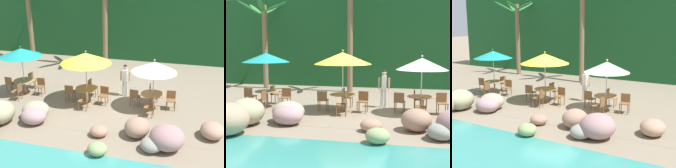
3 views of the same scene
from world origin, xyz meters
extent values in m
plane|color=gray|center=(0.00, 0.00, 0.00)|extent=(120.00, 120.00, 0.00)
cube|color=gray|center=(0.00, 0.00, 0.00)|extent=(18.00, 5.20, 0.01)
cube|color=#194C23|center=(0.00, 9.00, 3.00)|extent=(28.00, 2.40, 6.00)
ellipsoid|color=tan|center=(-2.09, -2.07, 0.38)|extent=(1.19, 1.10, 0.76)
ellipsoid|color=tan|center=(-3.35, -2.84, 0.47)|extent=(1.23, 1.35, 0.94)
ellipsoid|color=gray|center=(3.14, -3.23, 0.25)|extent=(0.80, 0.81, 0.50)
ellipsoid|color=#A78285|center=(-1.93, -2.53, 0.34)|extent=(1.09, 0.98, 0.69)
ellipsoid|color=tan|center=(5.27, -1.74, 0.30)|extent=(0.90, 1.04, 0.61)
ellipsoid|color=#8BA165|center=(1.35, -3.97, 0.23)|extent=(0.71, 0.66, 0.46)
ellipsoid|color=#A27A63|center=(2.46, -2.39, 0.37)|extent=(0.99, 1.04, 0.74)
ellipsoid|color=#A77B7A|center=(3.64, -2.95, 0.45)|extent=(1.27, 1.25, 0.90)
ellipsoid|color=#A87A63|center=(1.03, -2.76, 0.20)|extent=(0.72, 0.66, 0.41)
cylinder|color=silver|center=(-4.03, 0.25, 1.17)|extent=(0.04, 0.04, 2.34)
cone|color=teal|center=(-4.03, 0.25, 2.24)|extent=(2.11, 2.11, 0.41)
sphere|color=teal|center=(-4.03, 0.25, 2.53)|extent=(0.07, 0.07, 0.07)
cube|color=#A37547|center=(-4.03, 0.25, 0.01)|extent=(0.60, 0.12, 0.03)
cube|color=#A37547|center=(-4.03, 0.25, 0.01)|extent=(0.12, 0.60, 0.03)
cylinder|color=#A37547|center=(-4.03, 0.25, 0.37)|extent=(0.09, 0.09, 0.71)
cylinder|color=#A37547|center=(-4.03, 0.25, 0.72)|extent=(1.10, 1.10, 0.03)
cylinder|color=brown|center=(-2.99, 0.11, 0.23)|extent=(0.04, 0.04, 0.45)
cylinder|color=brown|center=(-3.35, 0.09, 0.23)|extent=(0.04, 0.04, 0.45)
cylinder|color=brown|center=(-3.01, 0.46, 0.23)|extent=(0.04, 0.04, 0.45)
cylinder|color=brown|center=(-3.36, 0.45, 0.23)|extent=(0.04, 0.04, 0.45)
cube|color=brown|center=(-3.18, 0.28, 0.47)|extent=(0.43, 0.43, 0.03)
cube|color=brown|center=(-3.19, 0.48, 0.66)|extent=(0.42, 0.05, 0.42)
cylinder|color=brown|center=(-3.76, 1.26, 0.23)|extent=(0.04, 0.04, 0.45)
cylinder|color=brown|center=(-3.79, 0.90, 0.23)|extent=(0.04, 0.04, 0.45)
cylinder|color=brown|center=(-4.11, 1.29, 0.23)|extent=(0.04, 0.04, 0.45)
cylinder|color=brown|center=(-4.15, 0.93, 0.23)|extent=(0.04, 0.04, 0.45)
cube|color=brown|center=(-3.95, 1.10, 0.47)|extent=(0.46, 0.46, 0.03)
cube|color=brown|center=(-4.15, 1.11, 0.66)|extent=(0.07, 0.42, 0.42)
cylinder|color=brown|center=(-5.04, 0.50, 0.23)|extent=(0.04, 0.04, 0.45)
cylinder|color=brown|center=(-4.69, 0.47, 0.23)|extent=(0.04, 0.04, 0.45)
cylinder|color=brown|center=(-5.07, 0.14, 0.23)|extent=(0.04, 0.04, 0.45)
cylinder|color=brown|center=(-4.71, 0.12, 0.23)|extent=(0.04, 0.04, 0.45)
cube|color=brown|center=(-4.88, 0.31, 0.47)|extent=(0.45, 0.45, 0.03)
cube|color=brown|center=(-4.89, 0.11, 0.66)|extent=(0.42, 0.07, 0.42)
cylinder|color=brown|center=(-4.16, -0.79, 0.23)|extent=(0.04, 0.04, 0.45)
cylinder|color=brown|center=(-4.17, -0.43, 0.23)|extent=(0.04, 0.04, 0.45)
cylinder|color=brown|center=(-3.80, -0.77, 0.23)|extent=(0.04, 0.04, 0.45)
cylinder|color=brown|center=(-3.82, -0.41, 0.23)|extent=(0.04, 0.04, 0.45)
cube|color=brown|center=(-3.99, -0.60, 0.47)|extent=(0.44, 0.44, 0.03)
cube|color=brown|center=(-3.79, -0.59, 0.66)|extent=(0.06, 0.42, 0.42)
cylinder|color=silver|center=(-0.50, 0.09, 1.18)|extent=(0.04, 0.04, 2.35)
cone|color=yellow|center=(-0.50, 0.09, 2.25)|extent=(2.40, 2.40, 0.49)
sphere|color=yellow|center=(-0.50, 0.09, 2.57)|extent=(0.07, 0.07, 0.07)
cube|color=#A37547|center=(-0.50, 0.09, 0.01)|extent=(0.60, 0.12, 0.03)
cube|color=#A37547|center=(-0.50, 0.09, 0.01)|extent=(0.12, 0.60, 0.03)
cylinder|color=#A37547|center=(-0.50, 0.09, 0.37)|extent=(0.09, 0.09, 0.71)
cylinder|color=#A37547|center=(-0.50, 0.09, 0.72)|extent=(1.10, 1.10, 0.03)
cylinder|color=brown|center=(0.51, -0.16, 0.23)|extent=(0.04, 0.04, 0.45)
cylinder|color=brown|center=(0.15, -0.13, 0.23)|extent=(0.04, 0.04, 0.45)
cylinder|color=brown|center=(0.53, 0.20, 0.23)|extent=(0.04, 0.04, 0.45)
cylinder|color=brown|center=(0.18, 0.22, 0.23)|extent=(0.04, 0.04, 0.45)
cube|color=brown|center=(0.34, 0.03, 0.47)|extent=(0.45, 0.45, 0.03)
cube|color=brown|center=(0.36, 0.23, 0.66)|extent=(0.42, 0.07, 0.42)
cylinder|color=brown|center=(-0.27, 1.11, 0.23)|extent=(0.04, 0.04, 0.45)
cylinder|color=brown|center=(-0.29, 0.75, 0.23)|extent=(0.04, 0.04, 0.45)
cylinder|color=brown|center=(-0.62, 1.13, 0.23)|extent=(0.04, 0.04, 0.45)
cylinder|color=brown|center=(-0.64, 0.77, 0.23)|extent=(0.04, 0.04, 0.45)
cube|color=brown|center=(-0.46, 0.94, 0.47)|extent=(0.44, 0.44, 0.03)
cube|color=brown|center=(-0.66, 0.95, 0.66)|extent=(0.06, 0.42, 0.42)
cylinder|color=brown|center=(-1.54, 0.21, 0.23)|extent=(0.04, 0.04, 0.45)
cylinder|color=brown|center=(-1.18, 0.23, 0.23)|extent=(0.04, 0.04, 0.45)
cylinder|color=brown|center=(-1.52, -0.14, 0.23)|extent=(0.04, 0.04, 0.45)
cylinder|color=brown|center=(-1.17, -0.12, 0.23)|extent=(0.04, 0.04, 0.45)
cube|color=brown|center=(-1.35, 0.04, 0.47)|extent=(0.44, 0.44, 0.03)
cube|color=brown|center=(-1.34, -0.15, 0.66)|extent=(0.42, 0.06, 0.42)
cylinder|color=brown|center=(-0.54, -0.95, 0.23)|extent=(0.04, 0.04, 0.45)
cylinder|color=brown|center=(-0.59, -0.60, 0.23)|extent=(0.04, 0.04, 0.45)
cylinder|color=brown|center=(-0.19, -0.90, 0.23)|extent=(0.04, 0.04, 0.45)
cylinder|color=brown|center=(-0.24, -0.55, 0.23)|extent=(0.04, 0.04, 0.45)
cube|color=brown|center=(-0.39, -0.75, 0.47)|extent=(0.47, 0.47, 0.03)
cube|color=brown|center=(-0.19, -0.72, 0.66)|extent=(0.09, 0.42, 0.42)
cylinder|color=silver|center=(2.70, 0.22, 1.07)|extent=(0.04, 0.04, 2.15)
cone|color=white|center=(2.70, 0.22, 2.05)|extent=(2.05, 2.05, 0.48)
sphere|color=white|center=(2.70, 0.22, 2.36)|extent=(0.07, 0.07, 0.07)
cube|color=#A37547|center=(2.70, 0.22, 0.01)|extent=(0.60, 0.12, 0.03)
cube|color=#A37547|center=(2.70, 0.22, 0.01)|extent=(0.12, 0.60, 0.03)
cylinder|color=#A37547|center=(2.70, 0.22, 0.37)|extent=(0.09, 0.09, 0.71)
cylinder|color=#A37547|center=(2.70, 0.22, 0.72)|extent=(1.10, 1.10, 0.03)
cylinder|color=brown|center=(3.74, 0.17, 0.23)|extent=(0.04, 0.04, 0.45)
cylinder|color=brown|center=(3.39, 0.13, 0.23)|extent=(0.04, 0.04, 0.45)
cylinder|color=brown|center=(3.70, 0.52, 0.23)|extent=(0.04, 0.04, 0.45)
cylinder|color=brown|center=(3.34, 0.48, 0.23)|extent=(0.04, 0.04, 0.45)
cube|color=brown|center=(3.54, 0.32, 0.47)|extent=(0.47, 0.47, 0.03)
cube|color=brown|center=(3.52, 0.52, 0.66)|extent=(0.42, 0.08, 0.42)
cylinder|color=brown|center=(2.83, 1.26, 0.23)|extent=(0.04, 0.04, 0.45)
cylinder|color=brown|center=(2.84, 0.90, 0.23)|extent=(0.04, 0.04, 0.45)
cylinder|color=brown|center=(2.47, 1.24, 0.23)|extent=(0.04, 0.04, 0.45)
cylinder|color=brown|center=(2.49, 0.89, 0.23)|extent=(0.04, 0.04, 0.45)
cube|color=brown|center=(2.66, 1.07, 0.47)|extent=(0.44, 0.44, 0.03)
cube|color=brown|center=(2.46, 1.06, 0.66)|extent=(0.06, 0.42, 0.42)
cylinder|color=brown|center=(1.70, 0.55, 0.23)|extent=(0.04, 0.04, 0.45)
cylinder|color=brown|center=(2.06, 0.50, 0.23)|extent=(0.04, 0.04, 0.45)
cylinder|color=brown|center=(1.65, 0.19, 0.23)|extent=(0.04, 0.04, 0.45)
cylinder|color=brown|center=(2.01, 0.14, 0.23)|extent=(0.04, 0.04, 0.45)
cube|color=brown|center=(1.86, 0.34, 0.47)|extent=(0.48, 0.48, 0.03)
cube|color=brown|center=(1.83, 0.15, 0.66)|extent=(0.42, 0.10, 0.42)
cylinder|color=brown|center=(2.48, -0.80, 0.23)|extent=(0.04, 0.04, 0.45)
cylinder|color=brown|center=(2.49, -0.44, 0.23)|extent=(0.04, 0.04, 0.45)
cylinder|color=brown|center=(2.83, -0.81, 0.23)|extent=(0.04, 0.04, 0.45)
cylinder|color=brown|center=(2.85, -0.45, 0.23)|extent=(0.04, 0.04, 0.45)
cube|color=brown|center=(2.66, -0.63, 0.47)|extent=(0.44, 0.44, 0.03)
cube|color=brown|center=(2.86, -0.63, 0.66)|extent=(0.05, 0.42, 0.42)
cylinder|color=brown|center=(-6.91, 6.15, 2.67)|extent=(0.32, 0.32, 5.35)
ellipsoid|color=#2D7A38|center=(-6.05, 5.99, 5.20)|extent=(1.75, 0.67, 0.62)
ellipsoid|color=#2D7A38|center=(-6.76, 7.01, 5.14)|extent=(0.63, 1.70, 0.80)
ellipsoid|color=#2D7A38|center=(-7.66, 6.59, 5.09)|extent=(1.55, 1.12, 0.95)
ellipsoid|color=#2D7A38|center=(-7.57, 5.57, 5.10)|extent=(1.44, 1.32, 0.93)
ellipsoid|color=#2D7A38|center=(-6.67, 5.30, 5.21)|extent=(0.81, 1.75, 0.58)
cylinder|color=brown|center=(-1.22, 5.69, 3.19)|extent=(0.32, 0.32, 6.38)
cylinder|color=white|center=(1.04, 1.32, 0.43)|extent=(0.13, 0.13, 0.86)
cylinder|color=white|center=(1.22, 1.32, 0.43)|extent=(0.13, 0.13, 0.86)
cube|color=silver|center=(1.13, 1.32, 1.15)|extent=(0.21, 0.34, 0.58)
cylinder|color=tan|center=(0.91, 1.32, 1.10)|extent=(0.08, 0.08, 0.50)
cylinder|color=tan|center=(1.35, 1.32, 1.10)|extent=(0.08, 0.08, 0.50)
sphere|color=tan|center=(1.13, 1.32, 1.56)|extent=(0.21, 0.21, 0.21)
sphere|color=black|center=(1.13, 1.32, 1.61)|extent=(0.18, 0.18, 0.18)
camera|label=1|loc=(4.06, -11.95, 5.90)|focal=45.60mm
camera|label=2|loc=(2.11, -12.55, 2.78)|focal=49.68mm
camera|label=3|loc=(7.46, -12.12, 4.01)|focal=47.66mm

